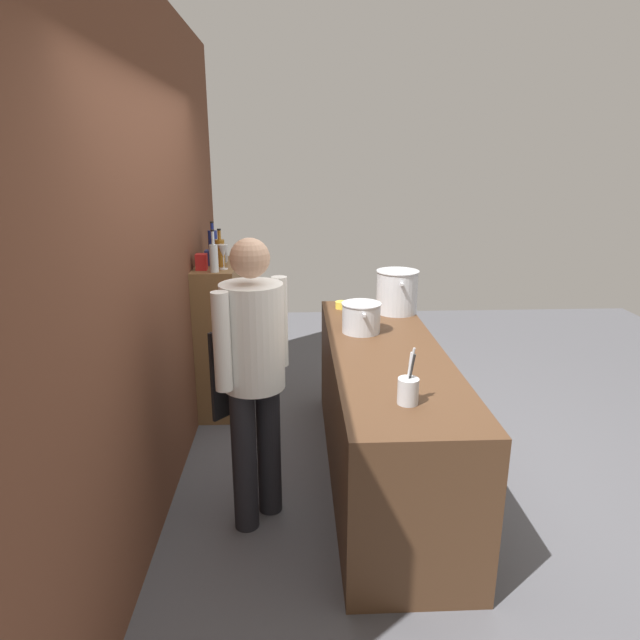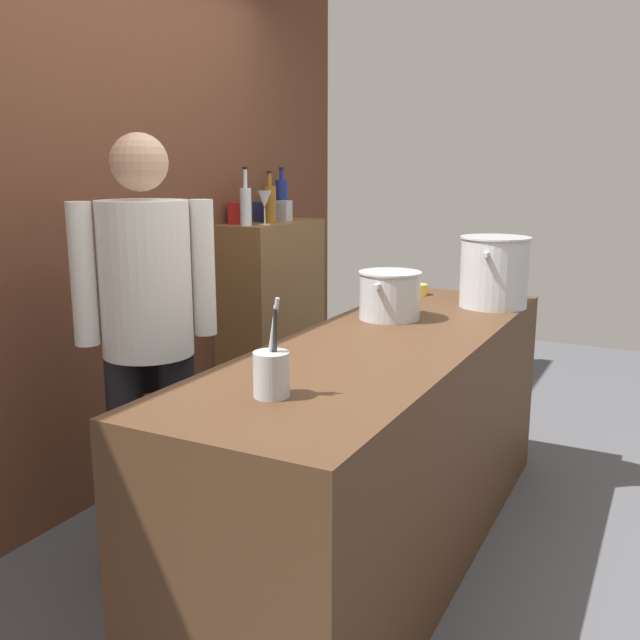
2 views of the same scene
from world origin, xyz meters
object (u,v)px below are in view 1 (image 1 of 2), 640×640
butter_jar (341,305)px  spice_tin_red (201,262)px  stockpot_large (397,292)px  wine_glass_wide (223,252)px  wine_bottle_cobalt (213,244)px  spice_tin_navy (211,258)px  utensil_crock (408,390)px  chef (253,365)px  stockpot_small (361,318)px  wine_bottle_amber (220,252)px  spice_tin_silver (223,255)px  wine_bottle_clear (214,257)px

butter_jar → spice_tin_red: (-0.03, 1.07, 0.36)m
stockpot_large → wine_glass_wide: (0.12, 1.32, 0.30)m
wine_bottle_cobalt → spice_tin_navy: bearing=-177.3°
utensil_crock → wine_glass_wide: (1.74, 1.08, 0.39)m
chef → wine_glass_wide: size_ratio=8.83×
wine_bottle_cobalt → spice_tin_red: wine_bottle_cobalt is taller
stockpot_small → wine_glass_wide: bearing=58.8°
wine_bottle_amber → spice_tin_navy: (0.06, 0.08, -0.05)m
stockpot_small → utensil_crock: utensil_crock is taller
butter_jar → spice_tin_red: 1.13m
stockpot_large → butter_jar: stockpot_large is taller
stockpot_large → spice_tin_navy: 1.49m
wine_bottle_amber → wine_glass_wide: bearing=-162.0°
chef → spice_tin_silver: size_ratio=13.73×
wine_bottle_cobalt → wine_glass_wide: bearing=-162.2°
wine_bottle_clear → spice_tin_silver: size_ratio=2.60×
stockpot_small → wine_bottle_amber: size_ratio=1.14×
wine_bottle_cobalt → wine_glass_wide: size_ratio=1.66×
wine_bottle_cobalt → spice_tin_navy: size_ratio=2.71×
wine_bottle_clear → utensil_crock: bearing=-145.1°
wine_bottle_cobalt → wine_bottle_amber: wine_bottle_cobalt is taller
wine_bottle_amber → spice_tin_navy: size_ratio=2.53×
butter_jar → wine_glass_wide: (-0.01, 0.90, 0.43)m
chef → spice_tin_red: size_ratio=13.65×
chef → spice_tin_red: chef is taller
chef → spice_tin_red: (1.34, 0.47, 0.32)m
wine_bottle_clear → wine_glass_wide: wine_bottle_clear is taller
wine_bottle_clear → wine_bottle_amber: wine_bottle_clear is taller
utensil_crock → wine_bottle_clear: size_ratio=0.91×
utensil_crock → wine_bottle_clear: wine_bottle_clear is taller
stockpot_small → wine_bottle_amber: bearing=55.0°
wine_bottle_amber → spice_tin_red: wine_bottle_amber is taller
utensil_crock → spice_tin_navy: spice_tin_navy is taller
stockpot_large → utensil_crock: size_ratio=1.33×
stockpot_large → wine_glass_wide: wine_glass_wide is taller
butter_jar → spice_tin_red: size_ratio=0.78×
chef → wine_bottle_cobalt: chef is taller
butter_jar → spice_tin_silver: spice_tin_silver is taller
spice_tin_red → stockpot_small: bearing=-116.7°
utensil_crock → wine_bottle_cobalt: 2.51m
butter_jar → wine_bottle_clear: bearing=96.5°
stockpot_small → butter_jar: (0.61, 0.08, -0.07)m
wine_bottle_amber → utensil_crock: bearing=-148.9°
spice_tin_navy → wine_bottle_amber: bearing=-126.2°
chef → spice_tin_navy: (1.54, 0.43, 0.32)m
chef → wine_bottle_clear: chef is taller
chef → stockpot_large: size_ratio=4.34×
butter_jar → wine_bottle_cobalt: 1.20m
utensil_crock → butter_jar: bearing=5.9°
chef → utensil_crock: bearing=104.1°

